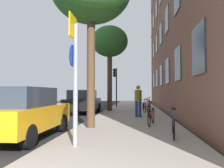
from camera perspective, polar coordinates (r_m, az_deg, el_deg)
The scene contains 15 objects.
ground_plane at distance 17.28m, azimuth -6.32°, elevation -7.10°, with size 41.80×41.80×0.00m, color #332D28.
road_asphalt at distance 17.85m, azimuth -12.96°, elevation -6.89°, with size 7.00×38.00×0.01m, color #232326.
sidewalk at distance 16.86m, azimuth 5.46°, elevation -7.02°, with size 4.20×38.00×0.12m, color #9E9389.
sign_post at distance 5.61m, azimuth -9.77°, elevation 3.48°, with size 0.15×0.60×3.33m.
traffic_light at distance 20.82m, azimuth 0.89°, elevation 1.01°, with size 0.43×0.24×3.70m.
tree_far at distance 16.65m, azimuth -0.62°, elevation 10.80°, with size 2.74×2.74×6.37m.
bicycle_0 at distance 6.95m, azimuth 15.78°, elevation -10.43°, with size 0.42×1.64×0.90m.
bicycle_1 at distance 9.26m, azimuth 10.24°, elevation -8.18°, with size 0.53×1.73×0.98m.
bicycle_2 at distance 11.65m, azimuth 9.66°, elevation -6.98°, with size 0.42×1.71×0.97m.
bicycle_3 at distance 14.03m, azimuth 9.06°, elevation -6.19°, with size 0.52×1.72×0.96m.
bicycle_4 at distance 16.43m, azimuth 8.54°, elevation -5.71°, with size 0.42×1.58×0.89m.
bicycle_5 at distance 18.84m, azimuth 9.71°, elevation -5.15°, with size 0.42×1.75×0.97m.
pedestrian_0 at distance 12.10m, azimuth 6.89°, elevation -3.89°, with size 0.53×0.53×1.75m.
car_0 at distance 7.50m, azimuth -22.00°, elevation -6.89°, with size 1.77×3.98×1.62m.
car_1 at distance 15.55m, azimuth -7.57°, elevation -4.52°, with size 1.96×4.45×1.62m.
Camera 1 is at (1.38, -1.79, 1.47)m, focal length 34.84 mm.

